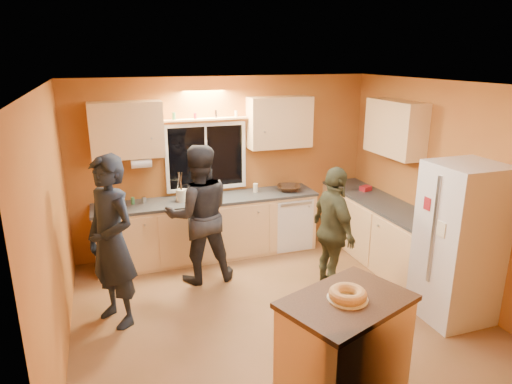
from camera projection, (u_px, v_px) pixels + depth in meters
name	position (u px, v px, depth m)	size (l,w,h in m)	color
ground	(272.00, 308.00, 5.41)	(4.50, 4.50, 0.00)	brown
room_shell	(271.00, 168.00, 5.35)	(4.54, 4.04, 2.61)	#B3732E
back_counter	(233.00, 224.00, 6.83)	(4.23, 0.62, 0.90)	#E2BC76
right_counter	(391.00, 237.00, 6.34)	(0.62, 1.84, 0.90)	#E2BC76
refrigerator	(459.00, 243.00, 5.02)	(0.72, 0.70, 1.80)	silver
island	(344.00, 352.00, 3.81)	(1.22, 1.03, 1.00)	#E2BC76
bundt_pastry	(348.00, 294.00, 3.65)	(0.31, 0.31, 0.09)	tan
person_left	(111.00, 242.00, 4.90)	(0.70, 0.46, 1.91)	black
person_center	(199.00, 214.00, 5.88)	(0.89, 0.69, 1.82)	black
person_right	(333.00, 231.00, 5.62)	(0.95, 0.39, 1.61)	#313421
mixing_bowl	(289.00, 188.00, 6.94)	(0.35, 0.35, 0.09)	black
utensil_crock	(181.00, 195.00, 6.44)	(0.14, 0.14, 0.17)	beige
potted_plant	(434.00, 216.00, 5.44)	(0.26, 0.22, 0.29)	gray
red_box	(366.00, 188.00, 6.95)	(0.16, 0.12, 0.07)	maroon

